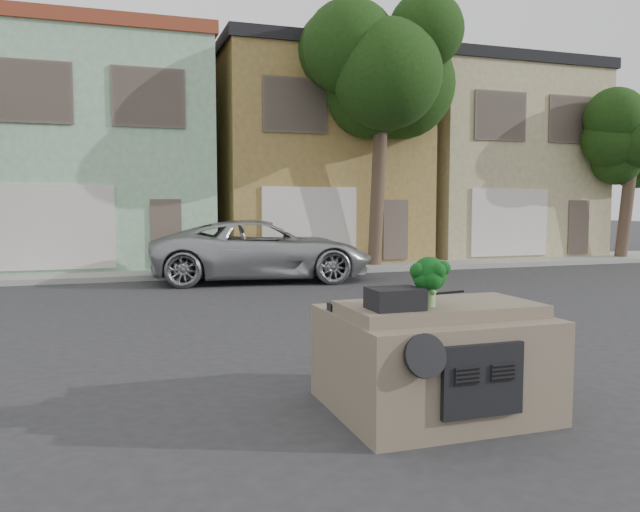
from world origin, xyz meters
TOP-DOWN VIEW (x-y plane):
  - ground_plane at (0.00, 0.00)m, footprint 120.00×120.00m
  - sidewalk at (0.00, 10.50)m, footprint 40.00×3.00m
  - townhouse_mint at (-3.50, 14.50)m, footprint 7.20×8.20m
  - townhouse_tan at (4.00, 14.50)m, footprint 7.20×8.20m
  - townhouse_beige at (11.50, 14.50)m, footprint 7.20×8.20m
  - silver_pickup at (0.84, 8.12)m, footprint 6.32×3.54m
  - tree_near at (5.00, 9.80)m, footprint 4.40×4.00m
  - tree_far at (15.00, 9.80)m, footprint 3.20×3.00m
  - car_dashboard at (0.00, -3.00)m, footprint 2.00×1.80m
  - instrument_hump at (-0.58, -3.35)m, footprint 0.48×0.38m
  - wiper_arm at (0.28, -2.62)m, footprint 0.69×0.15m
  - broccoli at (-0.20, -3.30)m, footprint 0.56×0.56m

SIDE VIEW (x-z plane):
  - ground_plane at x=0.00m, z-range 0.00..0.00m
  - silver_pickup at x=0.84m, z-range -0.83..0.83m
  - sidewalk at x=0.00m, z-range 0.00..0.15m
  - car_dashboard at x=0.00m, z-range 0.00..1.12m
  - wiper_arm at x=0.28m, z-range 1.12..1.14m
  - instrument_hump at x=-0.58m, z-range 1.12..1.32m
  - broccoli at x=-0.20m, z-range 1.12..1.61m
  - tree_far at x=15.00m, z-range 0.00..6.00m
  - townhouse_mint at x=-3.50m, z-range 0.00..7.55m
  - townhouse_tan at x=4.00m, z-range 0.00..7.55m
  - townhouse_beige at x=11.50m, z-range 0.00..7.55m
  - tree_near at x=5.00m, z-range 0.00..8.50m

